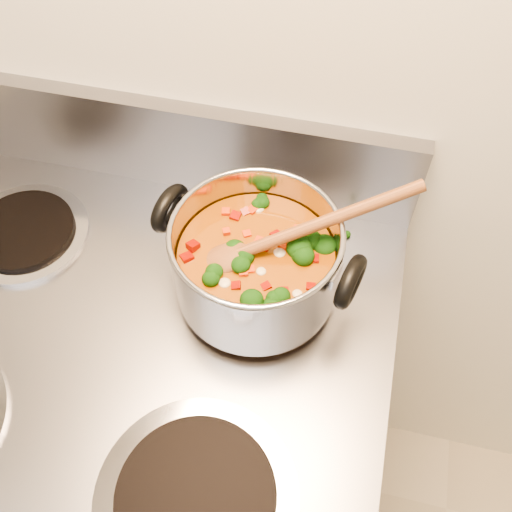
% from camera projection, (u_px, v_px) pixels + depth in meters
% --- Properties ---
extents(electric_range, '(0.80, 0.72, 1.08)m').
position_uv_depth(electric_range, '(149.00, 448.00, 1.15)').
color(electric_range, gray).
rests_on(electric_range, ground).
extents(stockpot, '(0.29, 0.23, 0.14)m').
position_uv_depth(stockpot, '(256.00, 262.00, 0.78)').
color(stockpot, '#ACACB5').
rests_on(stockpot, electric_range).
extents(wooden_spoon, '(0.29, 0.16, 0.12)m').
position_uv_depth(wooden_spoon, '(273.00, 241.00, 0.75)').
color(wooden_spoon, brown).
rests_on(wooden_spoon, stockpot).
extents(cooktop_crumbs, '(0.17, 0.15, 0.01)m').
position_uv_depth(cooktop_crumbs, '(298.00, 239.00, 0.89)').
color(cooktop_crumbs, black).
rests_on(cooktop_crumbs, electric_range).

